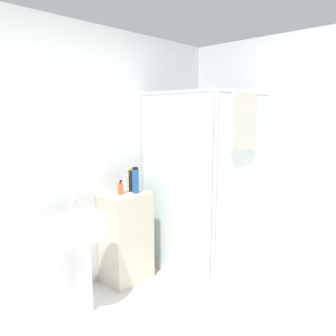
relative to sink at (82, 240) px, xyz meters
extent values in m
cube|color=silver|center=(0.30, 0.39, 0.60)|extent=(6.40, 0.06, 2.50)
cube|color=silver|center=(2.00, -1.31, 0.60)|extent=(0.06, 6.40, 2.50)
cube|color=white|center=(1.48, -0.13, -0.61)|extent=(0.98, 0.98, 0.09)
cylinder|color=silver|center=(1.95, 0.34, 0.30)|extent=(0.04, 0.04, 1.91)
cylinder|color=silver|center=(1.01, 0.34, 0.30)|extent=(0.04, 0.04, 1.91)
cylinder|color=silver|center=(1.95, -0.60, 0.30)|extent=(0.04, 0.04, 1.91)
cylinder|color=silver|center=(1.01, -0.60, 0.30)|extent=(0.04, 0.04, 1.91)
cylinder|color=silver|center=(1.48, -0.60, 1.24)|extent=(0.94, 0.04, 0.04)
cylinder|color=silver|center=(1.48, 0.34, 1.24)|extent=(0.94, 0.04, 0.04)
cylinder|color=silver|center=(1.01, -0.13, 1.24)|extent=(0.04, 0.94, 0.04)
cylinder|color=silver|center=(1.95, -0.13, 1.24)|extent=(0.04, 0.94, 0.04)
cube|color=silver|center=(1.48, -0.62, 0.33)|extent=(0.91, 0.01, 1.78)
cube|color=silver|center=(1.00, -0.13, 0.33)|extent=(0.01, 0.91, 1.78)
cylinder|color=#B7BABF|center=(1.73, 0.28, 0.15)|extent=(0.02, 0.02, 1.43)
cylinder|color=#B7BABF|center=(1.73, 0.23, 0.89)|extent=(0.07, 0.07, 0.04)
cube|color=beige|center=(1.42, -0.64, 0.96)|extent=(0.41, 0.03, 0.55)
cube|color=beige|center=(0.61, 0.18, -0.19)|extent=(0.46, 0.34, 0.91)
sphere|color=gold|center=(0.61, 0.00, -0.15)|extent=(0.02, 0.02, 0.02)
cylinder|color=white|center=(0.00, 0.00, -0.30)|extent=(0.13, 0.13, 0.70)
cylinder|color=white|center=(0.00, 0.00, 0.13)|extent=(0.45, 0.45, 0.15)
cylinder|color=#B7BABF|center=(0.00, 0.16, 0.27)|extent=(0.02, 0.02, 0.13)
cube|color=#B7BABF|center=(0.00, 0.12, 0.32)|extent=(0.02, 0.07, 0.02)
cylinder|color=#E5562D|center=(0.55, 0.18, 0.32)|extent=(0.05, 0.05, 0.11)
cylinder|color=black|center=(0.55, 0.18, 0.38)|extent=(0.02, 0.02, 0.02)
cube|color=black|center=(0.55, 0.17, 0.40)|extent=(0.01, 0.03, 0.01)
cylinder|color=black|center=(0.71, 0.20, 0.37)|extent=(0.05, 0.05, 0.22)
cylinder|color=gold|center=(0.71, 0.20, 0.49)|extent=(0.05, 0.05, 0.02)
cylinder|color=#1E4C93|center=(0.69, 0.12, 0.38)|extent=(0.07, 0.07, 0.24)
cylinder|color=black|center=(0.69, 0.12, 0.51)|extent=(0.06, 0.06, 0.02)
cylinder|color=white|center=(0.63, 0.21, 0.33)|extent=(0.04, 0.04, 0.14)
cylinder|color=silver|center=(0.63, 0.21, 0.41)|extent=(0.02, 0.02, 0.02)
cube|color=silver|center=(0.63, 0.20, 0.43)|extent=(0.01, 0.02, 0.01)
camera|label=1|loc=(-1.38, -2.29, 1.04)|focal=35.00mm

